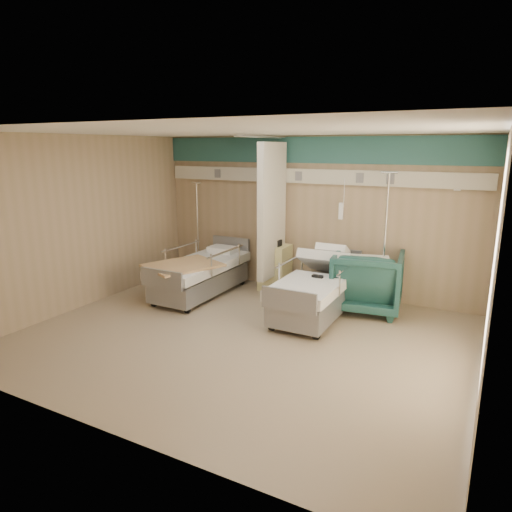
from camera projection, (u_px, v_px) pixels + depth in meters
The scene contains 13 objects.
ground at pixel (242, 337), 6.41m from camera, with size 6.00×5.00×0.00m, color #87735D.
room_walls at pixel (249, 203), 6.21m from camera, with size 6.04×5.04×2.82m.
bed_right at pixel (316, 296), 7.18m from camera, with size 1.00×2.16×0.63m, color silver, non-canonical shape.
bed_left at pixel (201, 278), 8.18m from camera, with size 1.00×2.16×0.63m, color silver, non-canonical shape.
bedside_cabinet at pixel (275, 268), 8.45m from camera, with size 0.50×0.48×0.85m, color beige.
visitor_armchair at pixel (367, 281), 7.36m from camera, with size 1.06×1.09×0.99m, color #1C4642.
waffle_blanket at pixel (371, 249), 7.23m from camera, with size 0.59×0.52×0.07m, color white.
iv_stand_right at pixel (382, 281), 7.47m from camera, with size 0.40×0.40×2.23m.
iv_stand_left at pixel (199, 258), 9.33m from camera, with size 0.34×0.34×1.92m.
call_remote at pixel (318, 276), 7.07m from camera, with size 0.17×0.08×0.04m, color black.
tan_blanket at pixel (183, 265), 7.72m from camera, with size 0.93×1.16×0.04m, color tan.
toiletry_bag at pixel (275, 243), 8.27m from camera, with size 0.22×0.14×0.12m, color black.
white_cup at pixel (266, 240), 8.42m from camera, with size 0.10×0.10×0.14m, color white.
Camera 1 is at (2.96, -5.18, 2.61)m, focal length 32.00 mm.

